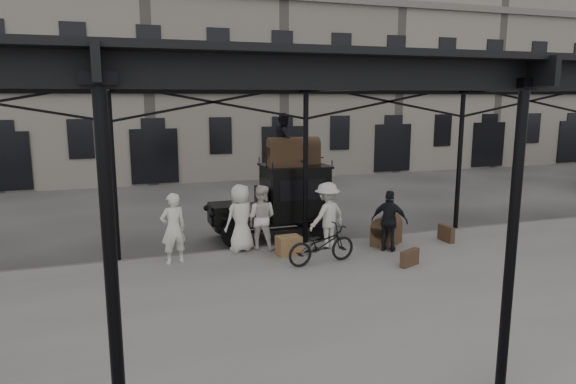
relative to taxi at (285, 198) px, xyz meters
name	(u,v)px	position (x,y,z in m)	size (l,w,h in m)	color
ground	(333,270)	(0.19, -3.28, -1.20)	(120.00, 120.00, 0.00)	#383533
platform	(372,296)	(0.19, -5.28, -1.13)	(28.00, 8.00, 0.15)	slate
canopy	(372,75)	(0.19, -5.01, 3.39)	(22.50, 9.00, 4.74)	black
building_frontage	(204,44)	(0.19, 14.72, 5.80)	(64.00, 8.00, 14.00)	slate
taxi	(285,198)	(0.00, 0.00, 0.00)	(3.65, 1.55, 2.18)	black
porter_left	(173,228)	(-3.50, -1.98, -0.17)	(0.64, 0.42, 1.76)	silver
porter_midleft	(261,217)	(-1.15, -1.48, -0.18)	(0.85, 0.66, 1.74)	silver
porter_centre	(241,218)	(-1.70, -1.48, -0.16)	(0.87, 0.57, 1.79)	silver
porter_official	(390,221)	(2.01, -2.75, -0.24)	(0.96, 0.40, 1.63)	black
porter_right	(327,216)	(0.54, -2.02, -0.15)	(1.17, 0.67, 1.81)	beige
bicycle	(322,245)	(-0.08, -3.15, -0.58)	(0.63, 1.81, 0.95)	black
porter_roof	(285,140)	(-0.03, -0.10, 1.75)	(0.75, 0.58, 1.54)	black
steamer_trunk_roof_near	(285,154)	(-0.08, -0.25, 1.33)	(0.97, 0.59, 0.71)	#473221
steamer_trunk_roof_far	(303,152)	(0.67, 0.20, 1.32)	(0.92, 0.57, 0.68)	#473221
steamer_trunk_platform	(386,232)	(2.25, -2.19, -0.71)	(0.94, 0.57, 0.69)	#473221
wicker_hamper	(289,246)	(-0.62, -2.24, -0.80)	(0.60, 0.45, 0.50)	olive
suitcase_upright	(446,233)	(4.02, -2.43, -0.83)	(0.15, 0.60, 0.45)	#473221
suitcase_flat	(410,258)	(1.87, -4.00, -0.85)	(0.60, 0.15, 0.40)	#473221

